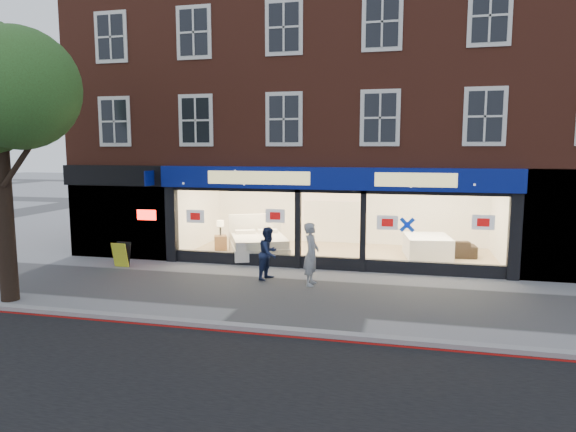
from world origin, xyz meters
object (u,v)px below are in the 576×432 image
(display_bed, at_px, (259,244))
(a_board, at_px, (122,255))
(pedestrian_grey, at_px, (311,254))
(mattress_stack, at_px, (427,246))
(pedestrian_blue, at_px, (269,253))
(sofa, at_px, (445,248))

(display_bed, xyz_separation_m, a_board, (-3.96, -2.50, -0.06))
(display_bed, distance_m, pedestrian_grey, 4.16)
(mattress_stack, xyz_separation_m, a_board, (-9.84, -3.51, -0.06))
(mattress_stack, distance_m, pedestrian_grey, 5.44)
(a_board, xyz_separation_m, pedestrian_grey, (6.51, -0.77, 0.49))
(mattress_stack, bearing_deg, pedestrian_grey, -127.87)
(mattress_stack, distance_m, a_board, 10.45)
(a_board, relative_size, pedestrian_grey, 0.46)
(pedestrian_blue, bearing_deg, display_bed, 37.41)
(pedestrian_grey, bearing_deg, sofa, -39.22)
(display_bed, distance_m, pedestrian_blue, 3.17)
(mattress_stack, xyz_separation_m, pedestrian_blue, (-4.68, -3.93, 0.32))
(display_bed, relative_size, sofa, 1.40)
(sofa, height_order, pedestrian_blue, pedestrian_blue)
(mattress_stack, distance_m, pedestrian_blue, 6.12)
(mattress_stack, bearing_deg, a_board, -160.36)
(display_bed, xyz_separation_m, pedestrian_blue, (1.19, -2.92, 0.32))
(a_board, bearing_deg, display_bed, 35.52)
(mattress_stack, height_order, sofa, mattress_stack)
(display_bed, xyz_separation_m, mattress_stack, (5.87, 1.02, -0.00))
(mattress_stack, relative_size, pedestrian_blue, 1.31)
(mattress_stack, relative_size, sofa, 0.98)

